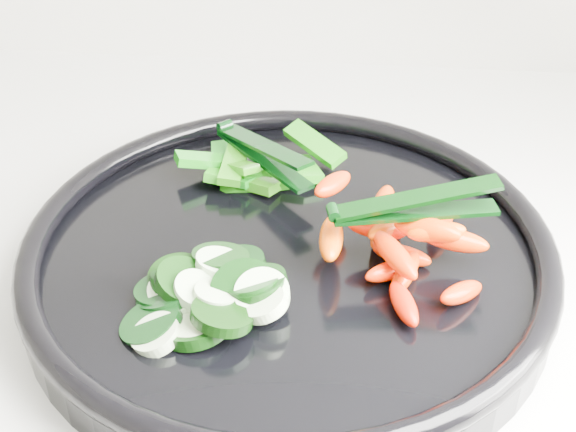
{
  "coord_description": "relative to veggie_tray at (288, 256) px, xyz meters",
  "views": [
    {
      "loc": [
        -0.08,
        1.19,
        1.3
      ],
      "look_at": [
        -0.12,
        1.63,
        0.99
      ],
      "focal_mm": 50.0,
      "sensor_mm": 36.0,
      "label": 1
    }
  ],
  "objects": [
    {
      "name": "tong_carrot",
      "position": [
        0.08,
        -0.01,
        0.05
      ],
      "size": [
        0.11,
        0.04,
        0.02
      ],
      "color": "black",
      "rests_on": "carrot_pile"
    },
    {
      "name": "tong_pepper",
      "position": [
        -0.03,
        0.09,
        0.03
      ],
      "size": [
        0.09,
        0.09,
        0.02
      ],
      "color": "black",
      "rests_on": "pepper_pile"
    },
    {
      "name": "cucumber_pile",
      "position": [
        -0.05,
        -0.06,
        0.01
      ],
      "size": [
        0.12,
        0.12,
        0.04
      ],
      "color": "black",
      "rests_on": "veggie_tray"
    },
    {
      "name": "veggie_tray",
      "position": [
        0.0,
        0.0,
        0.0
      ],
      "size": [
        0.42,
        0.42,
        0.04
      ],
      "color": "black",
      "rests_on": "counter"
    },
    {
      "name": "pepper_pile",
      "position": [
        -0.04,
        0.09,
        0.01
      ],
      "size": [
        0.14,
        0.09,
        0.03
      ],
      "color": "#0A6A0D",
      "rests_on": "veggie_tray"
    },
    {
      "name": "carrot_pile",
      "position": [
        0.08,
        -0.0,
        0.02
      ],
      "size": [
        0.13,
        0.15,
        0.06
      ],
      "color": "#DF5400",
      "rests_on": "veggie_tray"
    }
  ]
}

